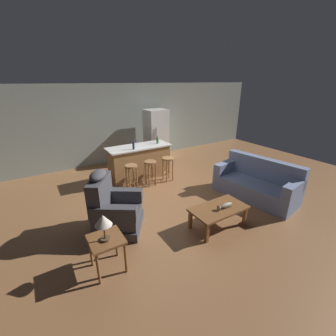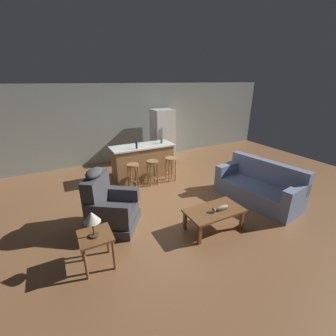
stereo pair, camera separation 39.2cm
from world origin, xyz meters
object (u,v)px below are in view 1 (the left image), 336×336
Objects in this scene: table_lamp at (103,221)px; bottle_short_amber at (157,141)px; coffee_table at (219,210)px; bar_stool_middle at (150,169)px; recliner_near_lamp at (114,209)px; refrigerator at (156,135)px; fish_figurine at (225,206)px; kitchen_island at (139,162)px; bar_stool_left at (131,173)px; couch at (257,184)px; bottle_tall_green at (133,145)px; bar_stool_right at (168,165)px; end_table at (107,244)px.

bottle_short_amber is (2.52, 2.92, 0.17)m from table_lamp.
bottle_short_amber is at bearing 83.29° from coffee_table.
recliner_near_lamp is at bearing -137.59° from bar_stool_middle.
recliner_near_lamp is 4.23m from refrigerator.
fish_figurine is at bearing 3.71° from recliner_near_lamp.
coffee_table is at bearing -85.32° from kitchen_island.
refrigerator is (1.76, 1.83, 0.41)m from bar_stool_left.
couch reaches higher than fish_figurine.
bottle_short_amber reaches higher than bar_stool_middle.
refrigerator is 2.05m from bottle_tall_green.
couch is 4.91× the size of table_lamp.
coffee_table is at bearing 144.70° from fish_figurine.
bar_stool_middle is at bearing 50.00° from table_lamp.
bar_stool_left reaches higher than fish_figurine.
bottle_short_amber is at bearing 85.12° from fish_figurine.
refrigerator is at bearing 46.12° from bar_stool_left.
recliner_near_lamp is 5.39× the size of bottle_short_amber.
bar_stool_right is (-1.31, 1.97, 0.13)m from couch.
fish_figurine is at bearing 7.44° from couch.
coffee_table is 1.62× the size of bar_stool_right.
bar_stool_left is at bearing -129.86° from kitchen_island.
bar_stool_middle is at bearing 97.21° from fish_figurine.
bar_stool_middle is 0.39× the size of refrigerator.
bottle_tall_green reaches higher than bar_stool_right.
end_table is 3.38m from bar_stool_right.
bar_stool_middle is 0.78m from bottle_tall_green.
recliner_near_lamp is 2.48m from bar_stool_right.
bar_stool_left is at bearing 59.00° from end_table.
recliner_near_lamp reaches higher than kitchen_island.
couch is at bearing -80.24° from refrigerator.
bar_stool_middle is at bearing 0.00° from bar_stool_left.
couch is 2.96× the size of bar_stool_left.
end_table is at bearing -121.45° from bottle_tall_green.
coffee_table is 3.08m from bottle_short_amber.
recliner_near_lamp is at bearing -126.41° from kitchen_island.
bar_stool_left is at bearing 109.46° from fish_figurine.
end_table is at bearing -4.54° from couch.
bar_stool_middle is 0.55m from bar_stool_right.
bottle_tall_green is at bearing 153.20° from bar_stool_right.
table_lamp is 0.23× the size of refrigerator.
end_table is (-0.42, -0.91, 0.04)m from recliner_near_lamp.
coffee_table is 0.55× the size of couch.
table_lamp is 3.86m from bottle_short_amber.
refrigerator reaches higher than coffee_table.
fish_figurine is 2.59m from bar_stool_left.
bottle_tall_green is at bearing 89.47° from recliner_near_lamp.
end_table is at bearing 177.77° from coffee_table.
fish_figurine is at bearing -78.49° from bottle_tall_green.
recliner_near_lamp is at bearing -124.53° from bottle_tall_green.
recliner_near_lamp reaches higher than bar_stool_left.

